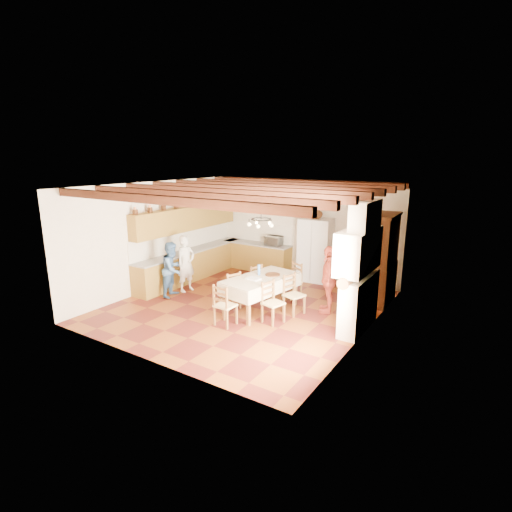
{
  "coord_description": "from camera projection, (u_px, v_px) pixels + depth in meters",
  "views": [
    {
      "loc": [
        5.3,
        -7.81,
        3.69
      ],
      "look_at": [
        0.1,
        0.3,
        1.25
      ],
      "focal_mm": 28.0,
      "sensor_mm": 36.0,
      "label": 1
    }
  ],
  "objects": [
    {
      "name": "floor",
      "position": [
        246.0,
        306.0,
        10.05
      ],
      "size": [
        6.0,
        6.5,
        0.02
      ],
      "primitive_type": "cube",
      "color": "#501913",
      "rests_on": "ground"
    },
    {
      "name": "ceiling",
      "position": [
        245.0,
        185.0,
        9.31
      ],
      "size": [
        6.0,
        6.5,
        0.02
      ],
      "primitive_type": "cube",
      "color": "white",
      "rests_on": "ground"
    },
    {
      "name": "wall_back",
      "position": [
        305.0,
        228.0,
        12.35
      ],
      "size": [
        6.0,
        0.02,
        3.0
      ],
      "primitive_type": "cube",
      "color": "beige",
      "rests_on": "ground"
    },
    {
      "name": "wall_front",
      "position": [
        142.0,
        283.0,
        7.02
      ],
      "size": [
        6.0,
        0.02,
        3.0
      ],
      "primitive_type": "cube",
      "color": "beige",
      "rests_on": "ground"
    },
    {
      "name": "wall_left",
      "position": [
        158.0,
        235.0,
        11.26
      ],
      "size": [
        0.02,
        6.5,
        3.0
      ],
      "primitive_type": "cube",
      "color": "beige",
      "rests_on": "ground"
    },
    {
      "name": "wall_right",
      "position": [
        368.0,
        266.0,
        8.11
      ],
      "size": [
        0.02,
        6.5,
        3.0
      ],
      "primitive_type": "cube",
      "color": "beige",
      "rests_on": "ground"
    },
    {
      "name": "ceiling_beams",
      "position": [
        246.0,
        189.0,
        9.34
      ],
      "size": [
        6.0,
        6.3,
        0.16
      ],
      "primitive_type": null,
      "color": "#3A150C",
      "rests_on": "ground"
    },
    {
      "name": "lower_cabinets_left",
      "position": [
        192.0,
        265.0,
        12.22
      ],
      "size": [
        0.6,
        4.3,
        0.86
      ],
      "primitive_type": "cube",
      "color": "brown",
      "rests_on": "ground"
    },
    {
      "name": "lower_cabinets_back",
      "position": [
        257.0,
        257.0,
        13.17
      ],
      "size": [
        2.3,
        0.6,
        0.86
      ],
      "primitive_type": "cube",
      "color": "brown",
      "rests_on": "ground"
    },
    {
      "name": "countertop_left",
      "position": [
        192.0,
        251.0,
        12.11
      ],
      "size": [
        0.62,
        4.3,
        0.04
      ],
      "primitive_type": "cube",
      "color": "slate",
      "rests_on": "lower_cabinets_left"
    },
    {
      "name": "countertop_back",
      "position": [
        257.0,
        244.0,
        13.06
      ],
      "size": [
        2.34,
        0.62,
        0.04
      ],
      "primitive_type": "cube",
      "color": "slate",
      "rests_on": "lower_cabinets_back"
    },
    {
      "name": "backsplash_left",
      "position": [
        184.0,
        239.0,
        12.18
      ],
      "size": [
        0.03,
        4.3,
        0.6
      ],
      "primitive_type": "cube",
      "color": "white",
      "rests_on": "ground"
    },
    {
      "name": "backsplash_back",
      "position": [
        262.0,
        233.0,
        13.21
      ],
      "size": [
        2.3,
        0.03,
        0.6
      ],
      "primitive_type": "cube",
      "color": "white",
      "rests_on": "ground"
    },
    {
      "name": "upper_cabinets",
      "position": [
        187.0,
        219.0,
        11.93
      ],
      "size": [
        0.35,
        4.2,
        0.7
      ],
      "primitive_type": "cube",
      "color": "brown",
      "rests_on": "ground"
    },
    {
      "name": "fireplace",
      "position": [
        357.0,
        266.0,
        8.45
      ],
      "size": [
        0.56,
        1.6,
        2.8
      ],
      "primitive_type": null,
      "color": "beige",
      "rests_on": "ground"
    },
    {
      "name": "wall_picture",
      "position": [
        354.0,
        221.0,
        11.42
      ],
      "size": [
        0.34,
        0.03,
        0.42
      ],
      "primitive_type": "cube",
      "color": "#302514",
      "rests_on": "ground"
    },
    {
      "name": "refrigerator",
      "position": [
        316.0,
        250.0,
        11.94
      ],
      "size": [
        0.99,
        0.83,
        1.88
      ],
      "primitive_type": "cube",
      "rotation": [
        0.0,
        0.0,
        0.06
      ],
      "color": "white",
      "rests_on": "floor"
    },
    {
      "name": "hutch",
      "position": [
        383.0,
        259.0,
        10.05
      ],
      "size": [
        0.56,
        1.28,
        2.29
      ],
      "primitive_type": null,
      "rotation": [
        0.0,
        0.0,
        0.03
      ],
      "color": "#3D1D0D",
      "rests_on": "floor"
    },
    {
      "name": "dining_table",
      "position": [
        261.0,
        280.0,
        9.6
      ],
      "size": [
        1.3,
        2.07,
        0.84
      ],
      "rotation": [
        0.0,
        0.0,
        -0.17
      ],
      "color": "beige",
      "rests_on": "floor"
    },
    {
      "name": "chandelier",
      "position": [
        261.0,
        219.0,
        9.24
      ],
      "size": [
        0.47,
        0.47,
        0.03
      ],
      "primitive_type": "torus",
      "color": "black",
      "rests_on": "ground"
    },
    {
      "name": "chair_left_near",
      "position": [
        230.0,
        290.0,
        9.8
      ],
      "size": [
        0.52,
        0.53,
        0.96
      ],
      "primitive_type": null,
      "rotation": [
        0.0,
        0.0,
        -1.92
      ],
      "color": "brown",
      "rests_on": "floor"
    },
    {
      "name": "chair_left_far",
      "position": [
        252.0,
        282.0,
        10.43
      ],
      "size": [
        0.5,
        0.51,
        0.96
      ],
      "primitive_type": null,
      "rotation": [
        0.0,
        0.0,
        -1.84
      ],
      "color": "brown",
      "rests_on": "floor"
    },
    {
      "name": "chair_right_near",
      "position": [
        273.0,
        302.0,
        8.95
      ],
      "size": [
        0.49,
        0.51,
        0.96
      ],
      "primitive_type": null,
      "rotation": [
        0.0,
        0.0,
        1.31
      ],
      "color": "brown",
      "rests_on": "floor"
    },
    {
      "name": "chair_right_far",
      "position": [
        294.0,
        294.0,
        9.47
      ],
      "size": [
        0.51,
        0.52,
        0.96
      ],
      "primitive_type": null,
      "rotation": [
        0.0,
        0.0,
        1.26
      ],
      "color": "brown",
      "rests_on": "floor"
    },
    {
      "name": "chair_end_near",
      "position": [
        225.0,
        305.0,
        8.82
      ],
      "size": [
        0.44,
        0.42,
        0.96
      ],
      "primitive_type": null,
      "rotation": [
        0.0,
        0.0,
        3.1
      ],
      "color": "brown",
      "rests_on": "floor"
    },
    {
      "name": "chair_end_far",
      "position": [
        292.0,
        281.0,
        10.5
      ],
      "size": [
        0.54,
        0.53,
        0.96
      ],
      "primitive_type": null,
      "rotation": [
        0.0,
        0.0,
        -0.4
      ],
      "color": "brown",
      "rests_on": "floor"
    },
    {
      "name": "person_man",
      "position": [
        186.0,
        264.0,
        11.0
      ],
      "size": [
        0.45,
        0.62,
        1.57
      ],
      "primitive_type": "imported",
      "rotation": [
        0.0,
        0.0,
        1.43
      ],
      "color": "silver",
      "rests_on": "floor"
    },
    {
      "name": "person_woman_blue",
      "position": [
        173.0,
        269.0,
        10.62
      ],
      "size": [
        0.71,
        0.83,
        1.49
      ],
      "primitive_type": "imported",
      "rotation": [
        0.0,
        0.0,
        1.79
      ],
      "color": "#446EA2",
      "rests_on": "floor"
    },
    {
      "name": "person_woman_red",
      "position": [
        329.0,
        279.0,
        9.51
      ],
      "size": [
        0.71,
        1.04,
        1.63
      ],
      "primitive_type": "imported",
      "rotation": [
        0.0,
        0.0,
        -1.21
      ],
      "color": "#B9412D",
      "rests_on": "floor"
    },
    {
      "name": "microwave",
      "position": [
        273.0,
        241.0,
        12.69
      ],
      "size": [
        0.54,
        0.37,
        0.3
      ],
      "primitive_type": "imported",
      "rotation": [
        0.0,
        0.0,
        0.01
      ],
      "color": "silver",
      "rests_on": "countertop_back"
    },
    {
      "name": "fridge_vase",
      "position": [
        317.0,
        213.0,
        11.68
      ],
      "size": [
        0.41,
        0.41,
        0.34
      ],
      "primitive_type": "imported",
      "rotation": [
        0.0,
        0.0,
        -0.31
      ],
      "color": "#3D1D0D",
      "rests_on": "refrigerator"
    }
  ]
}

